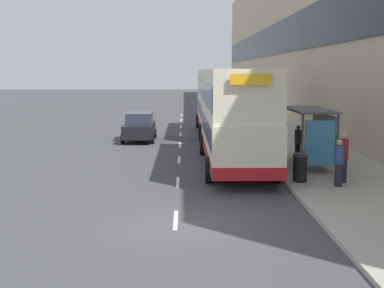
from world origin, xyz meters
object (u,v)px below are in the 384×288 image
(pedestrian_1, at_px, (339,163))
(litter_bin, at_px, (300,168))
(pedestrian_3, at_px, (327,132))
(car_0, at_px, (210,105))
(pedestrian_at_shelter, at_px, (298,142))
(bus_shelter, at_px, (315,127))
(double_decker_bus_near, at_px, (235,116))
(double_decker_bus_ahead, at_px, (219,100))
(pedestrian_2, at_px, (343,157))
(car_1, at_px, (139,127))

(pedestrian_1, height_order, litter_bin, pedestrian_1)
(pedestrian_3, bearing_deg, pedestrian_1, -102.37)
(car_0, xyz_separation_m, pedestrian_at_shelter, (2.75, -27.78, 0.06))
(car_0, height_order, pedestrian_at_shelter, car_0)
(bus_shelter, distance_m, car_0, 30.16)
(bus_shelter, bearing_deg, double_decker_bus_near, 164.97)
(pedestrian_at_shelter, distance_m, litter_bin, 5.28)
(double_decker_bus_near, xyz_separation_m, pedestrian_1, (3.27, -4.67, -1.29))
(pedestrian_3, bearing_deg, double_decker_bus_ahead, 122.15)
(pedestrian_2, bearing_deg, car_0, 95.68)
(car_0, bearing_deg, pedestrian_3, -78.72)
(car_1, bearing_deg, pedestrian_at_shelter, 136.22)
(litter_bin, bearing_deg, car_1, 118.63)
(bus_shelter, distance_m, pedestrian_3, 5.69)
(pedestrian_3, bearing_deg, car_1, 155.59)
(pedestrian_3, relative_size, litter_bin, 1.72)
(car_1, distance_m, pedestrian_2, 15.60)
(car_0, bearing_deg, double_decker_bus_ahead, -90.82)
(car_1, xyz_separation_m, litter_bin, (7.02, -12.87, -0.18))
(pedestrian_at_shelter, height_order, pedestrian_1, pedestrian_1)
(car_1, height_order, litter_bin, car_1)
(bus_shelter, relative_size, pedestrian_at_shelter, 2.66)
(pedestrian_1, xyz_separation_m, pedestrian_2, (0.35, 0.66, 0.08))
(pedestrian_at_shelter, relative_size, pedestrian_2, 0.86)
(car_0, relative_size, pedestrian_2, 2.37)
(car_1, distance_m, pedestrian_1, 15.97)
(double_decker_bus_near, bearing_deg, car_0, 89.36)
(double_decker_bus_near, bearing_deg, pedestrian_2, -47.93)
(car_0, relative_size, pedestrian_at_shelter, 2.76)
(pedestrian_3, bearing_deg, litter_bin, -111.12)
(car_0, bearing_deg, double_decker_bus_near, -90.64)
(double_decker_bus_near, distance_m, car_0, 29.15)
(pedestrian_2, relative_size, pedestrian_3, 1.02)
(double_decker_bus_ahead, height_order, pedestrian_at_shelter, double_decker_bus_ahead)
(pedestrian_3, distance_m, litter_bin, 8.84)
(litter_bin, bearing_deg, pedestrian_3, 68.88)
(bus_shelter, xyz_separation_m, pedestrian_at_shelter, (-0.22, 2.22, -0.93))
(bus_shelter, height_order, car_1, bus_shelter)
(double_decker_bus_near, xyz_separation_m, pedestrian_at_shelter, (3.08, 1.33, -1.34))
(double_decker_bus_ahead, xyz_separation_m, pedestrian_1, (3.18, -17.28, -1.29))
(pedestrian_1, xyz_separation_m, pedestrian_3, (1.99, 9.07, 0.06))
(double_decker_bus_ahead, height_order, pedestrian_3, double_decker_bus_ahead)
(double_decker_bus_near, distance_m, litter_bin, 4.65)
(car_1, distance_m, pedestrian_at_shelter, 11.12)
(car_0, height_order, pedestrian_2, pedestrian_2)
(double_decker_bus_near, bearing_deg, bus_shelter, -15.03)
(double_decker_bus_ahead, bearing_deg, bus_shelter, -76.64)
(bus_shelter, distance_m, pedestrian_1, 3.89)
(double_decker_bus_near, relative_size, pedestrian_1, 6.49)
(car_0, height_order, pedestrian_1, pedestrian_1)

